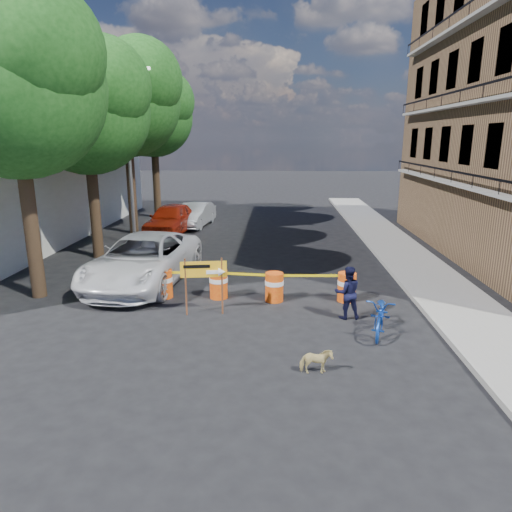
# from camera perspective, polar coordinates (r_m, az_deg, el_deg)

# --- Properties ---
(ground) EXTENTS (120.00, 120.00, 0.00)m
(ground) POSITION_cam_1_polar(r_m,az_deg,el_deg) (12.51, -1.05, -8.58)
(ground) COLOR black
(ground) RESTS_ON ground
(sidewalk_east) EXTENTS (2.40, 40.00, 0.15)m
(sidewalk_east) POSITION_cam_1_polar(r_m,az_deg,el_deg) (18.94, 19.24, -1.09)
(sidewalk_east) COLOR gray
(sidewalk_east) RESTS_ON ground
(tree_near) EXTENTS (5.46, 5.20, 9.15)m
(tree_near) POSITION_cam_1_polar(r_m,az_deg,el_deg) (15.49, -27.83, 18.32)
(tree_near) COLOR #332316
(tree_near) RESTS_ON ground
(tree_mid_a) EXTENTS (5.25, 5.00, 8.68)m
(tree_mid_a) POSITION_cam_1_polar(r_m,az_deg,el_deg) (19.97, -20.32, 16.82)
(tree_mid_a) COLOR #332316
(tree_mid_a) RESTS_ON ground
(tree_mid_b) EXTENTS (5.67, 5.40, 9.62)m
(tree_mid_b) POSITION_cam_1_polar(r_m,az_deg,el_deg) (24.71, -15.83, 18.20)
(tree_mid_b) COLOR #332316
(tree_mid_b) RESTS_ON ground
(tree_far) EXTENTS (5.04, 4.80, 8.84)m
(tree_far) POSITION_cam_1_polar(r_m,az_deg,el_deg) (29.48, -12.65, 16.74)
(tree_far) COLOR #332316
(tree_far) RESTS_ON ground
(streetlamp) EXTENTS (1.25, 0.18, 8.00)m
(streetlamp) POSITION_cam_1_polar(r_m,az_deg,el_deg) (22.03, -15.44, 12.64)
(streetlamp) COLOR gray
(streetlamp) RESTS_ON ground
(barrel_far_left) EXTENTS (0.58, 0.58, 0.90)m
(barrel_far_left) POSITION_cam_1_polar(r_m,az_deg,el_deg) (14.70, -11.49, -3.34)
(barrel_far_left) COLOR red
(barrel_far_left) RESTS_ON ground
(barrel_mid_left) EXTENTS (0.58, 0.58, 0.90)m
(barrel_mid_left) POSITION_cam_1_polar(r_m,az_deg,el_deg) (14.41, -4.70, -3.45)
(barrel_mid_left) COLOR red
(barrel_mid_left) RESTS_ON ground
(barrel_mid_right) EXTENTS (0.58, 0.58, 0.90)m
(barrel_mid_right) POSITION_cam_1_polar(r_m,az_deg,el_deg) (14.11, 2.30, -3.81)
(barrel_mid_right) COLOR red
(barrel_mid_right) RESTS_ON ground
(barrel_far_right) EXTENTS (0.58, 0.58, 0.90)m
(barrel_far_right) POSITION_cam_1_polar(r_m,az_deg,el_deg) (14.36, 11.28, -3.75)
(barrel_far_right) COLOR red
(barrel_far_right) RESTS_ON ground
(detour_sign) EXTENTS (1.29, 0.29, 1.67)m
(detour_sign) POSITION_cam_1_polar(r_m,az_deg,el_deg) (12.88, -5.88, -2.23)
(detour_sign) COLOR #592D19
(detour_sign) RESTS_ON ground
(pedestrian) EXTENTS (0.78, 0.64, 1.50)m
(pedestrian) POSITION_cam_1_polar(r_m,az_deg,el_deg) (12.94, 11.36, -4.50)
(pedestrian) COLOR black
(pedestrian) RESTS_ON ground
(bicycle) EXTENTS (0.95, 1.19, 1.98)m
(bicycle) POSITION_cam_1_polar(r_m,az_deg,el_deg) (12.08, 15.50, -4.96)
(bicycle) COLOR #1542AD
(bicycle) RESTS_ON ground
(dog) EXTENTS (0.71, 0.37, 0.58)m
(dog) POSITION_cam_1_polar(r_m,az_deg,el_deg) (10.06, 7.51, -12.93)
(dog) COLOR #D7C37B
(dog) RESTS_ON ground
(suv_white) EXTENTS (3.39, 6.27, 1.67)m
(suv_white) POSITION_cam_1_polar(r_m,az_deg,el_deg) (16.19, -13.93, -0.49)
(suv_white) COLOR silver
(suv_white) RESTS_ON ground
(sedan_red) EXTENTS (2.32, 4.81, 1.58)m
(sedan_red) POSITION_cam_1_polar(r_m,az_deg,el_deg) (24.41, -10.60, 4.57)
(sedan_red) COLOR maroon
(sedan_red) RESTS_ON ground
(sedan_silver) EXTENTS (1.93, 4.23, 1.35)m
(sedan_silver) POSITION_cam_1_polar(r_m,az_deg,el_deg) (26.30, -7.63, 5.13)
(sedan_silver) COLOR silver
(sedan_silver) RESTS_ON ground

